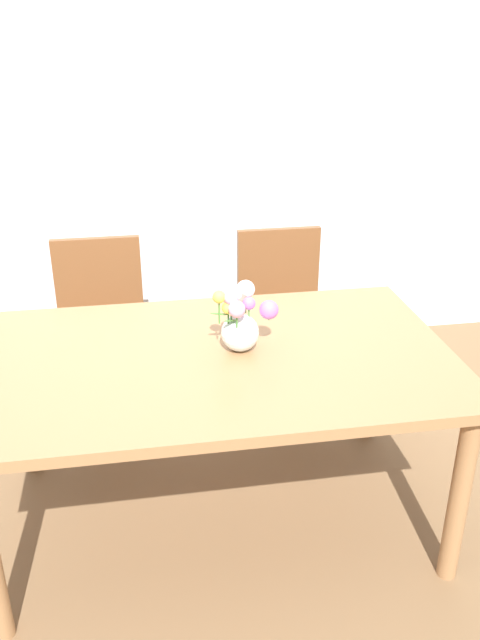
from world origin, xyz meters
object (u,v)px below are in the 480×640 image
Objects in this scene: dining_table at (217,374)px; flower_vase at (241,320)px; chair_left at (101,320)px; chair_right at (282,307)px.

flower_vase reaches higher than dining_table.
chair_left is at bearing 123.15° from flower_vase.
dining_table is 0.99m from chair_left.
chair_right is (0.45, 0.87, -0.14)m from dining_table.
chair_right is 3.58× the size of flower_vase.
flower_vase is (0.10, 0.03, 0.20)m from dining_table.
chair_left and chair_right have the same top height.
flower_vase reaches higher than chair_right.
chair_left is 1.00× the size of chair_right.
dining_table is at bearing -161.91° from flower_vase.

